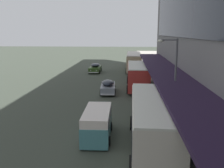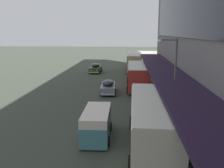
# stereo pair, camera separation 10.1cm
# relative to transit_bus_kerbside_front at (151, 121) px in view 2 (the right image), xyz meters

# --- Properties ---
(transit_bus_kerbside_front) EXTENTS (2.79, 9.40, 3.20)m
(transit_bus_kerbside_front) POSITION_rel_transit_bus_kerbside_front_xyz_m (0.00, 0.00, 0.00)
(transit_bus_kerbside_front) COLOR beige
(transit_bus_kerbside_front) RESTS_ON ground
(transit_bus_kerbside_rear) EXTENTS (2.88, 10.56, 3.28)m
(transit_bus_kerbside_rear) POSITION_rel_transit_bus_kerbside_front_xyz_m (-0.48, 32.00, 0.04)
(transit_bus_kerbside_rear) COLOR tan
(transit_bus_kerbside_rear) RESTS_ON ground
(transit_bus_kerbside_far) EXTENTS (2.81, 9.10, 3.10)m
(transit_bus_kerbside_far) POSITION_rel_transit_bus_kerbside_front_xyz_m (-0.25, 17.14, -0.05)
(transit_bus_kerbside_far) COLOR #B02C28
(transit_bus_kerbside_far) RESTS_ON ground
(sedan_trailing_near) EXTENTS (1.96, 4.69, 1.60)m
(sedan_trailing_near) POSITION_rel_transit_bus_kerbside_front_xyz_m (-3.87, 14.45, -1.06)
(sedan_trailing_near) COLOR gray
(sedan_trailing_near) RESTS_ON ground
(sedan_lead_near) EXTENTS (2.00, 4.83, 1.62)m
(sedan_lead_near) POSITION_rel_transit_bus_kerbside_front_xyz_m (-0.76, 41.10, -1.05)
(sedan_lead_near) COLOR #A8251F
(sedan_lead_near) RESTS_ON ground
(sedan_far_back) EXTENTS (1.98, 4.78, 1.62)m
(sedan_far_back) POSITION_rel_transit_bus_kerbside_front_xyz_m (-7.41, 29.85, -1.04)
(sedan_far_back) COLOR #264016
(sedan_far_back) RESTS_ON ground
(vw_van) EXTENTS (1.97, 4.58, 1.96)m
(vw_van) POSITION_rel_transit_bus_kerbside_front_xyz_m (-3.56, 1.64, -0.74)
(vw_van) COLOR teal
(vw_van) RESTS_ON ground
(street_lamp) EXTENTS (1.50, 0.28, 6.52)m
(street_lamp) POSITION_rel_transit_bus_kerbside_front_xyz_m (1.85, 4.14, 2.13)
(street_lamp) COLOR #4C4C51
(street_lamp) RESTS_ON sidewalk_kerb
(fire_hydrant) EXTENTS (0.20, 0.40, 0.70)m
(fire_hydrant) POSITION_rel_transit_bus_kerbside_front_xyz_m (2.08, 8.55, -1.35)
(fire_hydrant) COLOR red
(fire_hydrant) RESTS_ON sidewalk_kerb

